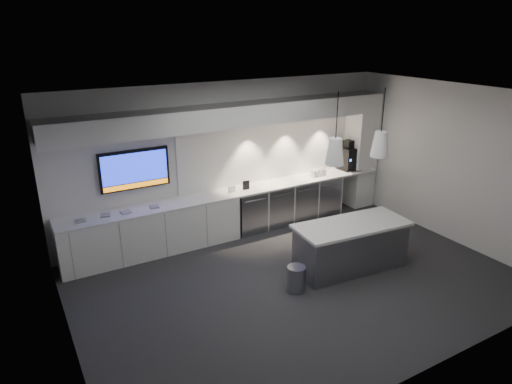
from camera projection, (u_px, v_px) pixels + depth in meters
floor at (298, 280)px, 7.55m from camera, size 7.00×7.00×0.00m
ceiling at (305, 98)px, 6.52m from camera, size 7.00×7.00×0.00m
wall_back at (229, 158)px, 9.07m from camera, size 7.00×0.00×7.00m
wall_front at (433, 265)px, 5.00m from camera, size 7.00×0.00×7.00m
wall_left at (59, 247)px, 5.40m from camera, size 0.00×7.00×7.00m
wall_right at (452, 164)px, 8.67m from camera, size 0.00×7.00×7.00m
back_counter at (237, 192)px, 9.02m from camera, size 6.80×0.65×0.04m
left_base_cabinets at (152, 231)px, 8.36m from camera, size 3.30×0.63×0.86m
fridge_unit_a at (248, 211)px, 9.29m from camera, size 0.60×0.61×0.85m
fridge_unit_b at (274, 205)px, 9.59m from camera, size 0.60×0.61×0.85m
fridge_unit_c at (299, 200)px, 9.88m from camera, size 0.60×0.61×0.85m
fridge_unit_d at (322, 195)px, 10.17m from camera, size 0.60×0.61×0.85m
backsplash at (280, 148)px, 9.60m from camera, size 4.60×0.03×1.30m
soffit at (235, 115)px, 8.52m from camera, size 6.90×0.60×0.40m
column at (360, 150)px, 10.39m from camera, size 0.55×0.55×2.60m
wall_tv at (135, 169)px, 8.12m from camera, size 1.25×0.07×0.72m
island at (350, 246)px, 7.81m from camera, size 2.03×1.00×0.83m
bin at (296, 279)px, 7.20m from camera, size 0.38×0.38×0.42m
coffee_machine at (348, 158)px, 10.27m from camera, size 0.39×0.55×0.67m
sign_black at (246, 185)px, 9.06m from camera, size 0.14×0.04×0.18m
sign_white at (232, 189)px, 8.88m from camera, size 0.18×0.07×0.14m
cup_cluster at (318, 173)px, 9.88m from camera, size 0.36×0.17×0.14m
tray_a at (81, 221)px, 7.59m from camera, size 0.17×0.17×0.02m
tray_b at (106, 215)px, 7.82m from camera, size 0.19×0.19×0.02m
tray_c at (126, 212)px, 7.94m from camera, size 0.18×0.18×0.02m
tray_d at (154, 207)px, 8.18m from camera, size 0.18×0.18×0.02m
pendant_left at (335, 151)px, 7.00m from camera, size 0.29×0.29×1.12m
pendant_right at (380, 144)px, 7.44m from camera, size 0.29×0.29×1.12m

